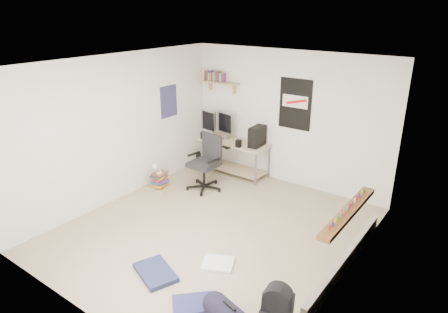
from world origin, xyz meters
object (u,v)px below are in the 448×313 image
Objects in this scene: backpack at (277,311)px; book_stack at (160,180)px; desk at (235,156)px; office_chair at (204,164)px.

book_stack is at bearing 140.07° from backpack.
backpack is (2.74, -3.16, -0.16)m from desk.
book_stack is (-0.74, -1.40, -0.22)m from desk.
book_stack is (-3.47, 1.76, -0.05)m from backpack.
desk is at bearing 62.24° from book_stack.
office_chair is at bearing 128.37° from backpack.
book_stack is at bearing -134.84° from desk.
desk is at bearing 94.70° from office_chair.
backpack reaches higher than book_stack.
backpack is 0.86× the size of book_stack.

